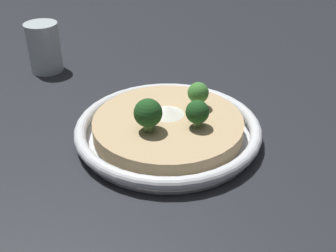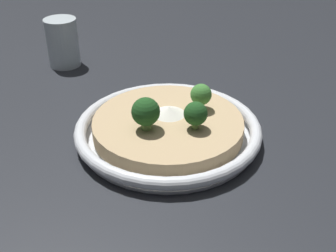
# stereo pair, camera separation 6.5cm
# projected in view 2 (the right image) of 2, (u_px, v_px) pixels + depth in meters

# --- Properties ---
(ground_plane) EXTENTS (6.00, 6.00, 0.00)m
(ground_plane) POSITION_uv_depth(u_px,v_px,m) (168.00, 138.00, 0.66)
(ground_plane) COLOR #23262B
(risotto_bowl) EXTENTS (0.29, 0.29, 0.03)m
(risotto_bowl) POSITION_uv_depth(u_px,v_px,m) (168.00, 129.00, 0.65)
(risotto_bowl) COLOR silver
(risotto_bowl) RESTS_ON ground_plane
(cheese_sprinkle) EXTENTS (0.05, 0.05, 0.01)m
(cheese_sprinkle) POSITION_uv_depth(u_px,v_px,m) (169.00, 110.00, 0.65)
(cheese_sprinkle) COLOR white
(cheese_sprinkle) RESTS_ON risotto_bowl
(broccoli_front) EXTENTS (0.04, 0.04, 0.05)m
(broccoli_front) POSITION_uv_depth(u_px,v_px,m) (146.00, 112.00, 0.60)
(broccoli_front) COLOR #668E47
(broccoli_front) RESTS_ON risotto_bowl
(broccoli_right) EXTENTS (0.04, 0.04, 0.04)m
(broccoli_right) POSITION_uv_depth(u_px,v_px,m) (196.00, 114.00, 0.60)
(broccoli_right) COLOR #759E4C
(broccoli_right) RESTS_ON risotto_bowl
(broccoli_back) EXTENTS (0.03, 0.03, 0.04)m
(broccoli_back) POSITION_uv_depth(u_px,v_px,m) (201.00, 95.00, 0.65)
(broccoli_back) COLOR #84A856
(broccoli_back) RESTS_ON risotto_bowl
(drinking_glass) EXTENTS (0.07, 0.07, 0.10)m
(drinking_glass) POSITION_uv_depth(u_px,v_px,m) (63.00, 43.00, 0.87)
(drinking_glass) COLOR silver
(drinking_glass) RESTS_ON ground_plane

